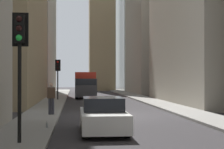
{
  "coord_description": "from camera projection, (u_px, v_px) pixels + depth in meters",
  "views": [
    {
      "loc": [
        -21.65,
        2.53,
        2.2
      ],
      "look_at": [
        11.33,
        -0.8,
        2.52
      ],
      "focal_mm": 58.86,
      "sensor_mm": 36.0,
      "label": 1
    }
  ],
  "objects": [
    {
      "name": "traffic_light_foreground",
      "position": [
        20.0,
        46.0,
        11.74
      ],
      "size": [
        0.43,
        0.52,
        4.19
      ],
      "color": "black",
      "rests_on": "sidewalk_right"
    },
    {
      "name": "pedestrian",
      "position": [
        51.0,
        97.0,
        20.79
      ],
      "size": [
        0.26,
        0.44,
        1.79
      ],
      "color": "#33333D",
      "rests_on": "sidewalk_right"
    },
    {
      "name": "ground_plane",
      "position": [
        118.0,
        115.0,
        21.77
      ],
      "size": [
        135.0,
        135.0,
        0.0
      ],
      "primitive_type": "plane",
      "color": "#302D30"
    },
    {
      "name": "discarded_bottle",
      "position": [
        47.0,
        125.0,
        15.19
      ],
      "size": [
        0.07,
        0.07,
        0.27
      ],
      "color": "#999EA3",
      "rests_on": "sidewalk_right"
    },
    {
      "name": "sedan_white",
      "position": [
        103.0,
        116.0,
        14.83
      ],
      "size": [
        4.3,
        1.78,
        1.42
      ],
      "color": "silver",
      "rests_on": "ground_plane"
    },
    {
      "name": "building_left_far",
      "position": [
        166.0,
        30.0,
        52.89
      ],
      "size": [
        14.61,
        10.0,
        18.29
      ],
      "color": "#A8A091",
      "rests_on": "ground_plane"
    },
    {
      "name": "delivery_truck",
      "position": [
        85.0,
        85.0,
        40.55
      ],
      "size": [
        6.46,
        2.25,
        2.84
      ],
      "color": "red",
      "rests_on": "ground_plane"
    },
    {
      "name": "traffic_light_midblock",
      "position": [
        58.0,
        70.0,
        35.32
      ],
      "size": [
        0.43,
        0.52,
        3.85
      ],
      "color": "black",
      "rests_on": "sidewalk_right"
    },
    {
      "name": "sidewalk_left",
      "position": [
        191.0,
        113.0,
        22.22
      ],
      "size": [
        90.0,
        2.2,
        0.14
      ],
      "primitive_type": "cube",
      "color": "gray",
      "rests_on": "ground_plane"
    },
    {
      "name": "sidewalk_right",
      "position": [
        41.0,
        115.0,
        21.32
      ],
      "size": [
        90.0,
        2.2,
        0.14
      ],
      "primitive_type": "cube",
      "color": "gray",
      "rests_on": "ground_plane"
    }
  ]
}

